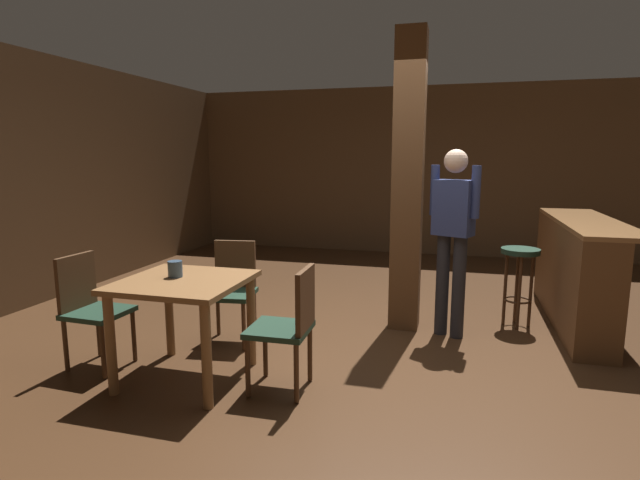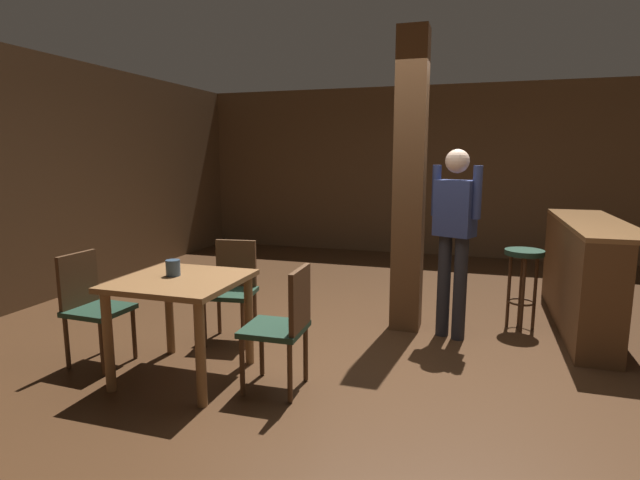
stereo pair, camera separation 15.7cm
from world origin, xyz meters
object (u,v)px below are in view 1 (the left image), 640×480
at_px(chair_west, 90,305).
at_px(bar_stool_near, 519,268).
at_px(dining_table, 184,298).
at_px(napkin_cup, 175,269).
at_px(standing_person, 453,229).
at_px(chair_north, 232,286).
at_px(bar_counter, 573,271).
at_px(chair_east, 290,323).

bearing_deg(chair_west, bar_stool_near, 29.72).
height_order(dining_table, napkin_cup, napkin_cup).
bearing_deg(bar_stool_near, napkin_cup, -144.39).
xyz_separation_m(chair_west, standing_person, (2.72, 1.47, 0.50)).
height_order(dining_table, chair_west, chair_west).
distance_m(dining_table, chair_west, 0.85).
bearing_deg(dining_table, standing_person, 37.94).
xyz_separation_m(chair_north, bar_stool_near, (2.54, 1.09, 0.08)).
bearing_deg(bar_counter, standing_person, -148.37).
bearing_deg(chair_north, napkin_cup, -95.82).
bearing_deg(chair_north, standing_person, 18.55).
bearing_deg(bar_stool_near, chair_east, -131.93).
bearing_deg(chair_east, chair_north, 135.41).
height_order(standing_person, bar_counter, standing_person).
relative_size(napkin_cup, bar_stool_near, 0.16).
height_order(chair_east, bar_stool_near, chair_east).
xyz_separation_m(chair_north, napkin_cup, (-0.08, -0.79, 0.32)).
relative_size(chair_north, standing_person, 0.52).
relative_size(chair_west, standing_person, 0.52).
bearing_deg(chair_east, standing_person, 53.58).
bearing_deg(napkin_cup, bar_counter, 34.25).
xyz_separation_m(dining_table, chair_north, (-0.01, 0.83, -0.12)).
distance_m(napkin_cup, standing_person, 2.44).
xyz_separation_m(napkin_cup, standing_person, (1.98, 1.42, 0.17)).
bearing_deg(chair_west, chair_east, 0.52).
xyz_separation_m(bar_counter, bar_stool_near, (-0.54, -0.27, 0.05)).
distance_m(napkin_cup, bar_counter, 3.82).
distance_m(chair_west, napkin_cup, 0.81).
relative_size(standing_person, bar_counter, 0.77).
bearing_deg(chair_north, bar_counter, 23.88).
height_order(dining_table, bar_counter, bar_counter).
bearing_deg(napkin_cup, bar_stool_near, 35.61).
bearing_deg(bar_counter, dining_table, -144.37).
relative_size(dining_table, chair_west, 0.99).
bearing_deg(dining_table, bar_counter, 35.63).
relative_size(dining_table, napkin_cup, 7.22).
bearing_deg(standing_person, chair_east, -126.42).
bearing_deg(bar_counter, bar_stool_near, -153.10).
relative_size(chair_west, napkin_cup, 7.32).
height_order(dining_table, chair_north, chair_north).
distance_m(chair_north, bar_counter, 3.36).
distance_m(napkin_cup, bar_stool_near, 3.23).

